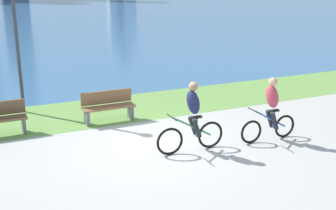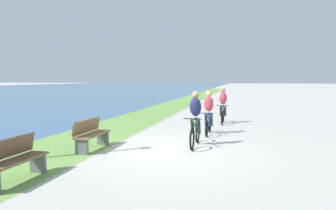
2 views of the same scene
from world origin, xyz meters
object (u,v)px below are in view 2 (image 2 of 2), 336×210
at_px(bench_far_along_path, 91,134).
at_px(bench_near_path, 14,160).
at_px(cyclist_lead, 195,119).
at_px(cyclist_trailing, 209,113).
at_px(cyclist_distant_rear, 223,106).

bearing_deg(bench_far_along_path, bench_near_path, 177.91).
relative_size(cyclist_lead, bench_near_path, 1.18).
bearing_deg(cyclist_trailing, cyclist_lead, 175.34).
xyz_separation_m(cyclist_distant_rear, bench_far_along_path, (-6.38, 3.45, -0.39)).
distance_m(cyclist_trailing, bench_near_path, 7.10).
height_order(cyclist_trailing, bench_far_along_path, cyclist_trailing).
bearing_deg(bench_near_path, cyclist_trailing, -26.97).
xyz_separation_m(cyclist_distant_rear, bench_near_path, (-9.37, 3.55, -0.39)).
distance_m(cyclist_trailing, bench_far_along_path, 4.57).
bearing_deg(cyclist_distant_rear, cyclist_trailing, 173.66).
xyz_separation_m(cyclist_lead, cyclist_trailing, (2.14, -0.17, -0.02)).
distance_m(cyclist_distant_rear, bench_near_path, 10.03).
bearing_deg(cyclist_trailing, bench_far_along_path, 136.97).
xyz_separation_m(bench_near_path, bench_far_along_path, (2.99, -0.11, 0.00)).
distance_m(cyclist_distant_rear, bench_far_along_path, 7.26).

